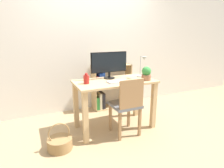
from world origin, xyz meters
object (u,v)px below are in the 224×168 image
(keyboard, at_px, (118,81))
(basket, at_px, (60,143))
(potted_plant, at_px, (146,74))
(bookshelf, at_px, (105,88))
(vase, at_px, (86,79))
(chair, at_px, (127,104))
(monitor, at_px, (109,63))
(desk_lamp, at_px, (142,65))

(keyboard, height_order, basket, keyboard)
(potted_plant, xyz_separation_m, bookshelf, (-0.27, 1.00, -0.46))
(bookshelf, bearing_deg, keyboard, -100.94)
(vase, distance_m, chair, 0.68)
(keyboard, bearing_deg, monitor, 93.84)
(monitor, height_order, bookshelf, monitor)
(potted_plant, distance_m, basket, 1.58)
(keyboard, height_order, potted_plant, potted_plant)
(vase, distance_m, basket, 0.93)
(chair, bearing_deg, desk_lamp, 33.02)
(potted_plant, bearing_deg, bookshelf, 105.00)
(basket, bearing_deg, potted_plant, 3.38)
(keyboard, height_order, chair, chair)
(chair, bearing_deg, keyboard, 103.15)
(bookshelf, xyz_separation_m, basket, (-1.09, -1.08, -0.33))
(vase, bearing_deg, basket, -150.89)
(desk_lamp, height_order, bookshelf, desk_lamp)
(bookshelf, distance_m, basket, 1.58)
(chair, xyz_separation_m, bookshelf, (0.13, 1.12, -0.07))
(keyboard, xyz_separation_m, potted_plant, (0.45, -0.08, 0.09))
(monitor, distance_m, desk_lamp, 0.54)
(vase, height_order, potted_plant, potted_plant)
(basket, bearing_deg, vase, 29.11)
(vase, height_order, chair, vase)
(monitor, height_order, chair, monitor)
(chair, height_order, bookshelf, bookshelf)
(bookshelf, bearing_deg, desk_lamp, -68.88)
(potted_plant, bearing_deg, monitor, 143.16)
(keyboard, relative_size, chair, 0.34)
(potted_plant, xyz_separation_m, basket, (-1.36, -0.08, -0.79))
(monitor, height_order, vase, monitor)
(basket, bearing_deg, bookshelf, 44.70)
(keyboard, xyz_separation_m, desk_lamp, (0.50, 0.11, 0.20))
(monitor, bearing_deg, keyboard, -86.16)
(monitor, distance_m, bookshelf, 0.91)
(monitor, distance_m, potted_plant, 0.60)
(vase, relative_size, desk_lamp, 0.46)
(monitor, relative_size, potted_plant, 2.86)
(basket, bearing_deg, monitor, 25.60)
(monitor, height_order, basket, monitor)
(potted_plant, relative_size, chair, 0.24)
(desk_lamp, bearing_deg, basket, -169.36)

